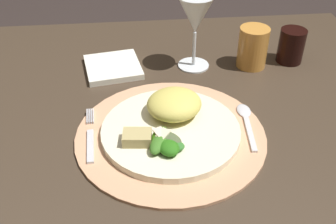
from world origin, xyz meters
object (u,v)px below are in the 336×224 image
object	(u,v)px
spoon	(246,119)
dining_table	(145,174)
napkin	(113,67)
amber_tumbler	(253,47)
dinner_plate	(171,131)
wine_glass	(195,17)
fork	(90,137)
dark_tumbler	(291,46)

from	to	relation	value
spoon	dining_table	bearing A→B (deg)	172.32
napkin	amber_tumbler	size ratio (longest dim) A/B	1.32
dinner_plate	wine_glass	xyz separation A→B (m)	(0.08, 0.26, 0.11)
fork	spoon	size ratio (longest dim) A/B	1.11
dinner_plate	fork	world-z (taller)	dinner_plate
dinner_plate	wine_glass	distance (m)	0.29
dining_table	dark_tumbler	bearing A→B (deg)	28.67
dining_table	fork	bearing A→B (deg)	-152.49
dinner_plate	spoon	distance (m)	0.15
dinner_plate	dark_tumbler	bearing A→B (deg)	38.87
dinner_plate	spoon	xyz separation A→B (m)	(0.15, 0.03, -0.00)
napkin	dinner_plate	bearing A→B (deg)	-66.85
amber_tumbler	dining_table	bearing A→B (deg)	-144.89
dining_table	fork	world-z (taller)	fork
fork	spoon	distance (m)	0.30
napkin	wine_glass	world-z (taller)	wine_glass
napkin	dark_tumbler	size ratio (longest dim) A/B	1.55
fork	napkin	xyz separation A→B (m)	(0.04, 0.25, -0.00)
dinner_plate	dining_table	bearing A→B (deg)	132.77
dinner_plate	amber_tumbler	xyz separation A→B (m)	(0.22, 0.24, 0.04)
spoon	napkin	bearing A→B (deg)	138.69
spoon	wine_glass	world-z (taller)	wine_glass
wine_glass	dark_tumbler	distance (m)	0.25
dinner_plate	amber_tumbler	size ratio (longest dim) A/B	2.68
napkin	dark_tumbler	xyz separation A→B (m)	(0.43, -0.00, 0.03)
fork	amber_tumbler	size ratio (longest dim) A/B	1.62
fork	dinner_plate	bearing A→B (deg)	-1.25
dinner_plate	spoon	size ratio (longest dim) A/B	1.85
spoon	napkin	xyz separation A→B (m)	(-0.26, 0.23, -0.00)
wine_glass	fork	bearing A→B (deg)	-132.55
fork	spoon	xyz separation A→B (m)	(0.30, 0.02, 0.00)
napkin	dark_tumbler	distance (m)	0.43
dining_table	amber_tumbler	size ratio (longest dim) A/B	12.35
fork	wine_glass	world-z (taller)	wine_glass
dining_table	dinner_plate	bearing A→B (deg)	-47.23
dinner_plate	dark_tumbler	size ratio (longest dim) A/B	3.15
dining_table	amber_tumbler	bearing A→B (deg)	35.11
fork	amber_tumbler	xyz separation A→B (m)	(0.37, 0.24, 0.04)
amber_tumbler	dark_tumbler	world-z (taller)	amber_tumbler
dining_table	wine_glass	world-z (taller)	wine_glass
dining_table	spoon	distance (m)	0.26
fork	napkin	world-z (taller)	napkin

